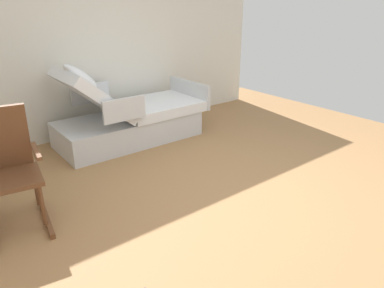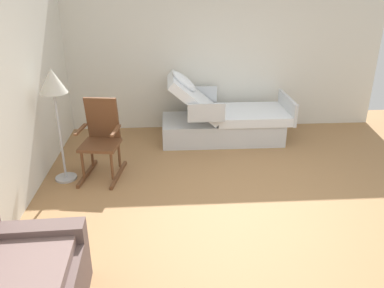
% 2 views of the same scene
% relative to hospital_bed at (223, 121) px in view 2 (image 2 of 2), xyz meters
% --- Properties ---
extents(ground_plane, '(7.02, 7.02, 0.00)m').
position_rel_hospital_bed_xyz_m(ground_plane, '(-2.19, -0.06, -0.32)').
color(ground_plane, '#9E7247').
extents(side_wall, '(0.10, 5.46, 2.70)m').
position_rel_hospital_bed_xyz_m(side_wall, '(0.67, -0.06, 1.03)').
color(side_wall, silver).
rests_on(side_wall, ground).
extents(hospital_bed, '(1.05, 2.06, 1.20)m').
position_rel_hospital_bed_xyz_m(hospital_bed, '(0.00, 0.00, 0.00)').
color(hospital_bed, silver).
rests_on(hospital_bed, ground).
extents(rocking_chair, '(0.82, 0.58, 1.05)m').
position_rel_hospital_bed_xyz_m(rocking_chair, '(-1.13, 1.78, 0.19)').
color(rocking_chair, brown).
rests_on(rocking_chair, ground).
extents(floor_lamp, '(0.34, 0.34, 1.48)m').
position_rel_hospital_bed_xyz_m(floor_lamp, '(-1.26, 2.27, 0.91)').
color(floor_lamp, '#B2B5BA').
rests_on(floor_lamp, ground).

